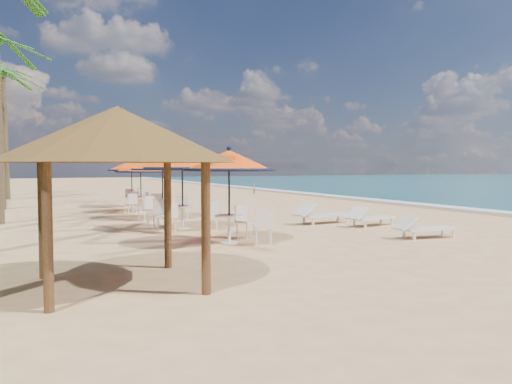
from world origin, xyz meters
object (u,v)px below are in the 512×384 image
at_px(station_0, 232,169).
at_px(station_2, 162,171).
at_px(station_3, 141,173).
at_px(palapa, 117,135).
at_px(station_4, 132,170).
at_px(lounger_far, 321,214).
at_px(lounger_near, 423,227).
at_px(lounger_mid, 369,217).
at_px(station_1, 181,170).

bearing_deg(station_0, station_2, 90.86).
relative_size(station_3, palapa, 0.59).
distance_m(station_4, lounger_far, 11.60).
distance_m(station_2, station_3, 3.25).
height_order(station_0, station_2, station_0).
bearing_deg(lounger_near, station_3, 121.82).
distance_m(station_0, lounger_near, 5.81).
distance_m(station_3, palapa, 14.38).
distance_m(lounger_mid, lounger_far, 1.75).
distance_m(station_3, lounger_near, 13.17).
distance_m(station_2, lounger_mid, 8.23).
bearing_deg(station_1, lounger_far, -7.00).
xyz_separation_m(station_2, palapa, (-3.51, -10.72, 0.73)).
height_order(station_1, lounger_mid, station_1).
bearing_deg(station_4, lounger_far, -65.86).
xyz_separation_m(station_2, lounger_mid, (5.87, -5.56, -1.56)).
bearing_deg(palapa, lounger_mid, 28.85).
height_order(station_0, lounger_mid, station_0).
distance_m(lounger_near, lounger_mid, 3.04).
xyz_separation_m(station_0, station_1, (-0.39, 3.46, -0.06)).
bearing_deg(lounger_far, lounger_near, -84.95).
height_order(station_4, lounger_mid, station_4).
bearing_deg(lounger_near, station_1, 145.46).
bearing_deg(palapa, station_2, 71.89).
bearing_deg(station_1, station_4, 88.20).
bearing_deg(station_1, palapa, -114.40).
bearing_deg(station_0, lounger_far, 31.63).
bearing_deg(station_3, station_0, -88.37).
relative_size(station_1, station_3, 1.10).
distance_m(station_4, lounger_near, 15.87).
bearing_deg(lounger_mid, station_1, 151.38).
distance_m(station_0, palapa, 5.17).
height_order(station_1, lounger_near, station_1).
bearing_deg(station_1, lounger_mid, -17.53).
relative_size(station_1, palapa, 0.65).
bearing_deg(lounger_mid, lounger_near, -108.93).
distance_m(lounger_far, palapa, 10.73).
xyz_separation_m(station_1, station_3, (0.10, 6.86, -0.18)).
bearing_deg(lounger_mid, palapa, -162.24).
bearing_deg(lounger_mid, station_3, 113.45).
height_order(station_4, lounger_near, station_4).
bearing_deg(palapa, lounger_near, 13.50).
xyz_separation_m(station_0, lounger_near, (5.35, -1.50, -1.69)).
relative_size(lounger_mid, palapa, 0.50).
bearing_deg(station_3, station_4, 85.93).
bearing_deg(lounger_near, station_4, 116.39).
height_order(station_1, station_4, station_1).
bearing_deg(station_4, lounger_near, -69.90).
bearing_deg(lounger_mid, station_2, 125.48).
relative_size(station_2, lounger_near, 1.32).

